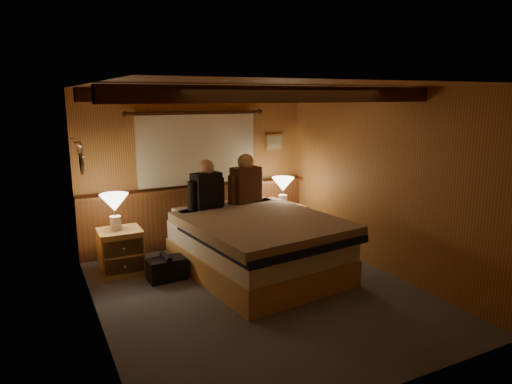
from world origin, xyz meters
TOP-DOWN VIEW (x-y plane):
  - floor at (0.00, 0.00)m, footprint 4.20×4.20m
  - ceiling at (0.00, 0.00)m, footprint 4.20×4.20m
  - wall_back at (0.00, 2.10)m, footprint 3.60×0.00m
  - wall_left at (-1.80, 0.00)m, footprint 0.00×4.20m
  - wall_right at (1.80, 0.00)m, footprint 0.00×4.20m
  - wall_front at (0.00, -2.10)m, footprint 3.60×0.00m
  - wainscot at (0.00, 2.04)m, footprint 3.60×0.23m
  - curtain_window at (0.00, 2.03)m, footprint 2.18×0.09m
  - ceiling_beams at (0.00, 0.15)m, footprint 3.60×1.65m
  - coat_rail at (-1.72, 1.58)m, footprint 0.05×0.55m
  - framed_print at (1.35, 2.08)m, footprint 0.30×0.04m
  - bed at (0.27, 0.56)m, footprint 1.95×2.41m
  - nightstand_left at (-1.34, 1.35)m, footprint 0.54×0.49m
  - nightstand_right at (1.24, 1.48)m, footprint 0.63×0.59m
  - lamp_left at (-1.38, 1.37)m, footprint 0.36×0.36m
  - lamp_right at (1.21, 1.53)m, footprint 0.35×0.35m
  - person_left at (-0.13, 1.33)m, footprint 0.57×0.32m
  - person_right at (0.51, 1.41)m, footprint 0.60×0.33m
  - duffel_bag at (-0.87, 0.87)m, footprint 0.48×0.30m

SIDE VIEW (x-z plane):
  - floor at x=0.00m, z-range 0.00..0.00m
  - duffel_bag at x=-0.87m, z-range -0.02..0.31m
  - nightstand_left at x=-1.34m, z-range 0.00..0.60m
  - nightstand_right at x=1.24m, z-range 0.00..0.60m
  - bed at x=0.27m, z-range 0.01..0.78m
  - wainscot at x=0.00m, z-range 0.02..0.96m
  - lamp_right at x=1.21m, z-range 0.69..1.14m
  - lamp_left at x=-1.38m, z-range 0.69..1.16m
  - person_left at x=-0.13m, z-range 0.69..1.40m
  - person_right at x=0.51m, z-range 0.68..1.43m
  - wall_left at x=-1.80m, z-range -0.90..3.30m
  - wall_right at x=1.80m, z-range -0.90..3.30m
  - wall_back at x=0.00m, z-range -0.60..3.00m
  - wall_front at x=0.00m, z-range -0.60..3.00m
  - curtain_window at x=0.00m, z-range 0.96..2.08m
  - framed_print at x=1.35m, z-range 1.43..1.68m
  - coat_rail at x=-1.72m, z-range 1.55..1.79m
  - ceiling_beams at x=0.00m, z-range 2.23..2.39m
  - ceiling at x=0.00m, z-range 2.40..2.40m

